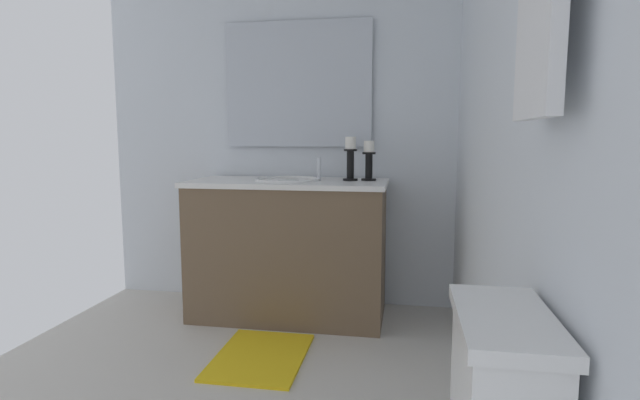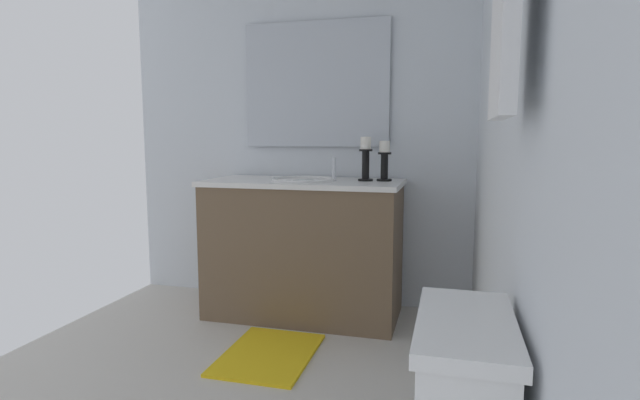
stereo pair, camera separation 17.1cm
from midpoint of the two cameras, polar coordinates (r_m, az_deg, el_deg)
name	(u,v)px [view 2 (the right image)]	position (r m, az deg, el deg)	size (l,w,h in m)	color
wall_back	(509,99)	(1.71, 23.85, 10.68)	(3.04, 0.04, 2.45)	silver
wall_left	(298,120)	(3.34, -1.07, 9.28)	(0.04, 2.35, 2.45)	silver
vanity_cabinet	(304,248)	(3.07, -0.27, -5.59)	(0.58, 1.20, 0.85)	brown
sink_basin	(304,186)	(3.01, -0.26, 1.58)	(0.40, 0.40, 0.24)	white
mirror	(316,85)	(3.28, 1.05, 13.21)	(0.02, 0.96, 0.80)	silver
candle_holder_tall	(384,160)	(2.98, 9.12, 4.58)	(0.09, 0.09, 0.24)	black
candle_holder_short	(366,158)	(2.97, 6.96, 4.87)	(0.09, 0.09, 0.26)	black
towel_near_vanity	(505,19)	(1.10, 25.07, 18.52)	(0.28, 0.03, 0.38)	white
bath_mat	(269,354)	(2.63, -4.03, -17.41)	(0.60, 0.44, 0.02)	yellow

